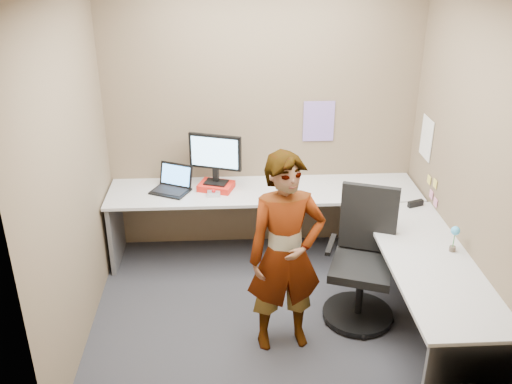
{
  "coord_description": "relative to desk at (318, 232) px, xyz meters",
  "views": [
    {
      "loc": [
        -0.33,
        -3.94,
        3.04
      ],
      "look_at": [
        -0.11,
        0.25,
        1.05
      ],
      "focal_mm": 40.0,
      "sensor_mm": 36.0,
      "label": 1
    }
  ],
  "objects": [
    {
      "name": "wall_right",
      "position": [
        1.06,
        -0.39,
        0.76
      ],
      "size": [
        0.0,
        2.7,
        2.7
      ],
      "primitive_type": "plane",
      "rotation": [
        1.57,
        0.0,
        -1.57
      ],
      "color": "brown",
      "rests_on": "ground"
    },
    {
      "name": "office_chair",
      "position": [
        0.32,
        -0.4,
        -0.13
      ],
      "size": [
        0.64,
        0.63,
        1.11
      ],
      "rotation": [
        0.0,
        0.0,
        -0.35
      ],
      "color": "black",
      "rests_on": "ground"
    },
    {
      "name": "paper_ream",
      "position": [
        -0.89,
        0.62,
        0.17
      ],
      "size": [
        0.37,
        0.32,
        0.06
      ],
      "primitive_type": "cube",
      "rotation": [
        0.0,
        0.0,
        -0.33
      ],
      "color": "red",
      "rests_on": "desk"
    },
    {
      "name": "sticky_note_d",
      "position": [
        1.05,
        0.31,
        0.33
      ],
      "size": [
        0.01,
        0.07,
        0.07
      ],
      "primitive_type": "cube",
      "color": "#F2E059",
      "rests_on": "wall_right"
    },
    {
      "name": "person",
      "position": [
        -0.36,
        -0.72,
        0.22
      ],
      "size": [
        0.64,
        0.47,
        1.61
      ],
      "primitive_type": "imported",
      "rotation": [
        0.0,
        0.0,
        0.15
      ],
      "color": "#999399",
      "rests_on": "ground"
    },
    {
      "name": "trackball_mouse",
      "position": [
        -0.91,
        0.48,
        0.17
      ],
      "size": [
        0.12,
        0.08,
        0.07
      ],
      "color": "#B7B7BC",
      "rests_on": "desk"
    },
    {
      "name": "sticky_note_c",
      "position": [
        1.05,
        0.09,
        0.21
      ],
      "size": [
        0.01,
        0.07,
        0.07
      ],
      "primitive_type": "cube",
      "color": "pink",
      "rests_on": "wall_right"
    },
    {
      "name": "wall_back",
      "position": [
        -0.44,
        0.91,
        0.76
      ],
      "size": [
        3.0,
        0.0,
        3.0
      ],
      "primitive_type": "plane",
      "rotation": [
        1.57,
        0.0,
        0.0
      ],
      "color": "brown",
      "rests_on": "ground"
    },
    {
      "name": "calendar_purple",
      "position": [
        0.11,
        0.9,
        0.71
      ],
      "size": [
        0.3,
        0.01,
        0.4
      ],
      "primitive_type": "cube",
      "color": "#846BB7",
      "rests_on": "wall_back"
    },
    {
      "name": "flower",
      "position": [
        0.95,
        -0.61,
        0.28
      ],
      "size": [
        0.07,
        0.07,
        0.22
      ],
      "color": "brown",
      "rests_on": "desk"
    },
    {
      "name": "stapler",
      "position": [
        0.9,
        0.16,
        0.17
      ],
      "size": [
        0.15,
        0.09,
        0.05
      ],
      "primitive_type": "cube",
      "rotation": [
        0.0,
        0.0,
        0.36
      ],
      "color": "black",
      "rests_on": "desk"
    },
    {
      "name": "ground",
      "position": [
        -0.44,
        -0.39,
        -0.59
      ],
      "size": [
        3.0,
        3.0,
        0.0
      ],
      "primitive_type": "plane",
      "color": "#28282D",
      "rests_on": "ground"
    },
    {
      "name": "monitor",
      "position": [
        -0.89,
        0.64,
        0.49
      ],
      "size": [
        0.49,
        0.22,
        0.48
      ],
      "rotation": [
        0.0,
        0.0,
        -0.33
      ],
      "color": "black",
      "rests_on": "paper_ream"
    },
    {
      "name": "sticky_note_a",
      "position": [
        1.05,
        0.16,
        0.36
      ],
      "size": [
        0.01,
        0.07,
        0.07
      ],
      "primitive_type": "cube",
      "color": "#F2E059",
      "rests_on": "wall_right"
    },
    {
      "name": "calendar_white",
      "position": [
        1.05,
        0.51,
        0.66
      ],
      "size": [
        0.01,
        0.28,
        0.38
      ],
      "primitive_type": "cube",
      "color": "white",
      "rests_on": "wall_right"
    },
    {
      "name": "sticky_note_b",
      "position": [
        1.05,
        0.21,
        0.23
      ],
      "size": [
        0.01,
        0.07,
        0.07
      ],
      "primitive_type": "cube",
      "color": "pink",
      "rests_on": "wall_right"
    },
    {
      "name": "wall_left",
      "position": [
        -1.94,
        -0.39,
        0.76
      ],
      "size": [
        0.0,
        2.7,
        2.7
      ],
      "primitive_type": "plane",
      "rotation": [
        1.57,
        0.0,
        1.57
      ],
      "color": "brown",
      "rests_on": "ground"
    },
    {
      "name": "origami",
      "position": [
        -0.13,
        0.36,
        0.17
      ],
      "size": [
        0.1,
        0.1,
        0.06
      ],
      "primitive_type": "cone",
      "color": "white",
      "rests_on": "desk"
    },
    {
      "name": "desk",
      "position": [
        0.0,
        0.0,
        0.0
      ],
      "size": [
        2.98,
        2.58,
        0.73
      ],
      "color": "silver",
      "rests_on": "ground"
    },
    {
      "name": "laptop",
      "position": [
        -1.3,
        0.62,
        0.2
      ],
      "size": [
        0.43,
        0.4,
        0.24
      ],
      "rotation": [
        0.0,
        0.0,
        -0.45
      ],
      "color": "black",
      "rests_on": "desk"
    }
  ]
}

